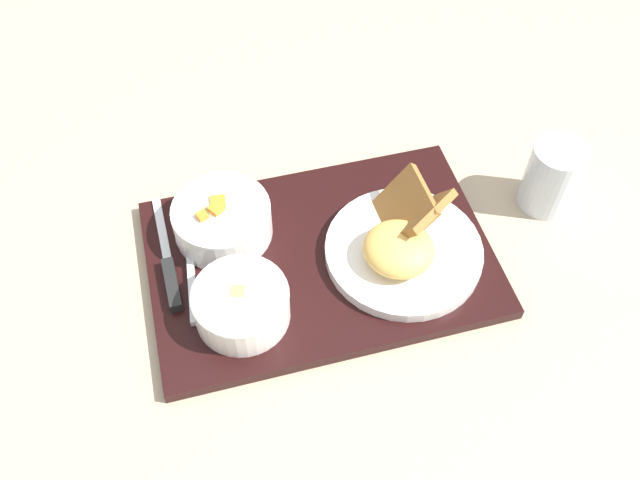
{
  "coord_description": "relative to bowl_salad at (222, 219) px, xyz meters",
  "views": [
    {
      "loc": [
        -0.08,
        -0.49,
        0.71
      ],
      "look_at": [
        0.0,
        0.0,
        0.05
      ],
      "focal_mm": 38.0,
      "sensor_mm": 36.0,
      "label": 1
    }
  ],
  "objects": [
    {
      "name": "ground_plane",
      "position": [
        0.12,
        -0.06,
        -0.04
      ],
      "size": [
        4.0,
        4.0,
        0.0
      ],
      "primitive_type": "plane",
      "color": "tan"
    },
    {
      "name": "serving_tray",
      "position": [
        0.12,
        -0.06,
        -0.04
      ],
      "size": [
        0.45,
        0.32,
        0.02
      ],
      "color": "black",
      "rests_on": "ground_plane"
    },
    {
      "name": "bowl_salad",
      "position": [
        0.0,
        0.0,
        0.0
      ],
      "size": [
        0.13,
        0.13,
        0.06
      ],
      "color": "white",
      "rests_on": "serving_tray"
    },
    {
      "name": "bowl_soup",
      "position": [
        0.01,
        -0.13,
        -0.0
      ],
      "size": [
        0.11,
        0.11,
        0.05
      ],
      "color": "white",
      "rests_on": "serving_tray"
    },
    {
      "name": "plate_main",
      "position": [
        0.22,
        -0.07,
        -0.01
      ],
      "size": [
        0.2,
        0.2,
        0.07
      ],
      "color": "white",
      "rests_on": "serving_tray"
    },
    {
      "name": "knife",
      "position": [
        -0.07,
        -0.06,
        -0.02
      ],
      "size": [
        0.03,
        0.18,
        0.01
      ],
      "rotation": [
        0.0,
        0.0,
        1.69
      ],
      "color": "silver",
      "rests_on": "serving_tray"
    },
    {
      "name": "spoon",
      "position": [
        -0.05,
        -0.03,
        -0.02
      ],
      "size": [
        0.04,
        0.16,
        0.01
      ],
      "rotation": [
        0.0,
        0.0,
        1.57
      ],
      "color": "silver",
      "rests_on": "serving_tray"
    },
    {
      "name": "glass_water",
      "position": [
        0.43,
        -0.01,
        -0.0
      ],
      "size": [
        0.07,
        0.07,
        0.1
      ],
      "color": "silver",
      "rests_on": "ground_plane"
    }
  ]
}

